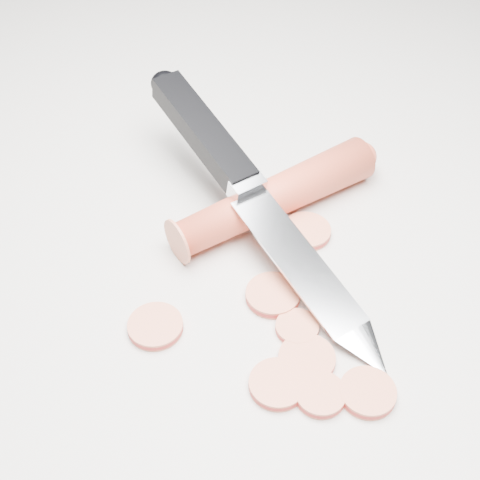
# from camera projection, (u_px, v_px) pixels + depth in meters

# --- Properties ---
(ground) EXTENTS (2.40, 2.40, 0.00)m
(ground) POSITION_uv_depth(u_px,v_px,m) (282.00, 259.00, 0.49)
(ground) COLOR beige
(ground) RESTS_ON ground
(carrot) EXTENTS (0.15, 0.14, 0.03)m
(carrot) POSITION_uv_depth(u_px,v_px,m) (275.00, 197.00, 0.51)
(carrot) COLOR red
(carrot) RESTS_ON ground
(carrot_slice_0) EXTENTS (0.04, 0.04, 0.01)m
(carrot_slice_0) POSITION_uv_depth(u_px,v_px,m) (155.00, 326.00, 0.45)
(carrot_slice_0) COLOR #D76947
(carrot_slice_0) RESTS_ON ground
(carrot_slice_1) EXTENTS (0.04, 0.04, 0.01)m
(carrot_slice_1) POSITION_uv_depth(u_px,v_px,m) (277.00, 384.00, 0.42)
(carrot_slice_1) COLOR #D76947
(carrot_slice_1) RESTS_ON ground
(carrot_slice_2) EXTENTS (0.04, 0.04, 0.01)m
(carrot_slice_2) POSITION_uv_depth(u_px,v_px,m) (273.00, 295.00, 0.46)
(carrot_slice_2) COLOR #D76947
(carrot_slice_2) RESTS_ON ground
(carrot_slice_3) EXTENTS (0.04, 0.04, 0.01)m
(carrot_slice_3) POSITION_uv_depth(u_px,v_px,m) (368.00, 393.00, 0.41)
(carrot_slice_3) COLOR #D76947
(carrot_slice_3) RESTS_ON ground
(carrot_slice_4) EXTENTS (0.04, 0.04, 0.01)m
(carrot_slice_4) POSITION_uv_depth(u_px,v_px,m) (307.00, 359.00, 0.43)
(carrot_slice_4) COLOR #D76947
(carrot_slice_4) RESTS_ON ground
(carrot_slice_5) EXTENTS (0.04, 0.04, 0.01)m
(carrot_slice_5) POSITION_uv_depth(u_px,v_px,m) (306.00, 231.00, 0.51)
(carrot_slice_5) COLOR #D76947
(carrot_slice_5) RESTS_ON ground
(carrot_slice_6) EXTENTS (0.03, 0.03, 0.01)m
(carrot_slice_6) POSITION_uv_depth(u_px,v_px,m) (320.00, 395.00, 0.41)
(carrot_slice_6) COLOR #D76947
(carrot_slice_6) RESTS_ON ground
(carrot_slice_7) EXTENTS (0.03, 0.03, 0.01)m
(carrot_slice_7) POSITION_uv_depth(u_px,v_px,m) (297.00, 328.00, 0.45)
(carrot_slice_7) COLOR #D76947
(carrot_slice_7) RESTS_ON ground
(kitchen_knife) EXTENTS (0.22, 0.24, 0.07)m
(kitchen_knife) POSITION_uv_depth(u_px,v_px,m) (260.00, 200.00, 0.48)
(kitchen_knife) COLOR silver
(kitchen_knife) RESTS_ON ground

